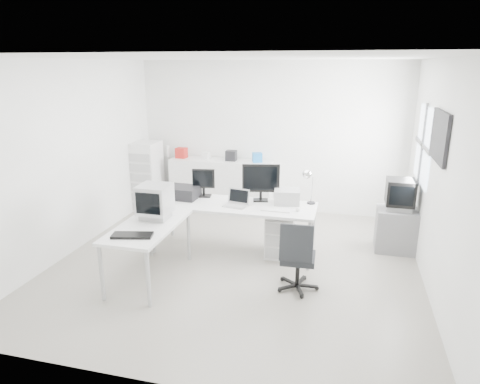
% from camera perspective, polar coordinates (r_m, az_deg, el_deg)
% --- Properties ---
extents(floor, '(5.00, 5.00, 0.01)m').
position_cam_1_polar(floor, '(6.18, -0.46, -9.44)').
color(floor, '#B2AEA0').
rests_on(floor, ground).
extents(ceiling, '(5.00, 5.00, 0.01)m').
position_cam_1_polar(ceiling, '(5.56, -0.53, 17.49)').
color(ceiling, white).
rests_on(ceiling, back_wall).
extents(back_wall, '(5.00, 0.02, 2.80)m').
position_cam_1_polar(back_wall, '(8.10, 4.05, 7.23)').
color(back_wall, white).
rests_on(back_wall, floor).
extents(left_wall, '(0.02, 5.00, 2.80)m').
position_cam_1_polar(left_wall, '(6.78, -21.46, 4.27)').
color(left_wall, white).
rests_on(left_wall, floor).
extents(right_wall, '(0.02, 5.00, 2.80)m').
position_cam_1_polar(right_wall, '(5.63, 24.92, 1.54)').
color(right_wall, white).
rests_on(right_wall, floor).
extents(window, '(0.02, 1.20, 1.10)m').
position_cam_1_polar(window, '(6.75, 23.25, 5.76)').
color(window, white).
rests_on(window, right_wall).
extents(wall_picture, '(0.04, 0.90, 0.60)m').
position_cam_1_polar(wall_picture, '(5.63, 25.07, 6.74)').
color(wall_picture, black).
rests_on(wall_picture, right_wall).
extents(main_desk, '(2.40, 0.80, 0.75)m').
position_cam_1_polar(main_desk, '(6.41, -0.81, -4.79)').
color(main_desk, silver).
rests_on(main_desk, floor).
extents(side_desk, '(0.70, 1.40, 0.75)m').
position_cam_1_polar(side_desk, '(5.75, -12.02, -7.80)').
color(side_desk, silver).
rests_on(side_desk, floor).
extents(drawer_pedestal, '(0.40, 0.50, 0.60)m').
position_cam_1_polar(drawer_pedestal, '(6.35, 5.45, -5.81)').
color(drawer_pedestal, silver).
rests_on(drawer_pedestal, floor).
extents(inkjet_printer, '(0.52, 0.41, 0.18)m').
position_cam_1_polar(inkjet_printer, '(6.61, -7.73, -0.03)').
color(inkjet_printer, black).
rests_on(inkjet_printer, main_desk).
extents(lcd_monitor_small, '(0.37, 0.25, 0.43)m').
position_cam_1_polar(lcd_monitor_small, '(6.61, -4.88, 1.21)').
color(lcd_monitor_small, black).
rests_on(lcd_monitor_small, main_desk).
extents(lcd_monitor_large, '(0.59, 0.33, 0.58)m').
position_cam_1_polar(lcd_monitor_large, '(6.36, 2.80, 1.31)').
color(lcd_monitor_large, black).
rests_on(lcd_monitor_large, main_desk).
extents(laptop, '(0.40, 0.41, 0.23)m').
position_cam_1_polar(laptop, '(6.15, -0.62, -0.91)').
color(laptop, '#B7B7BA').
rests_on(laptop, main_desk).
extents(white_keyboard, '(0.42, 0.13, 0.02)m').
position_cam_1_polar(white_keyboard, '(6.01, 4.80, -2.43)').
color(white_keyboard, silver).
rests_on(white_keyboard, main_desk).
extents(white_mouse, '(0.06, 0.06, 0.06)m').
position_cam_1_polar(white_mouse, '(6.02, 7.70, -2.29)').
color(white_mouse, silver).
rests_on(white_mouse, main_desk).
extents(laser_printer, '(0.41, 0.36, 0.21)m').
position_cam_1_polar(laser_printer, '(6.32, 6.28, -0.61)').
color(laser_printer, '#A1A1A1').
rests_on(laser_printer, main_desk).
extents(desk_lamp, '(0.18, 0.18, 0.47)m').
position_cam_1_polar(desk_lamp, '(6.32, 9.56, 0.51)').
color(desk_lamp, silver).
rests_on(desk_lamp, main_desk).
extents(crt_monitor, '(0.39, 0.39, 0.44)m').
position_cam_1_polar(crt_monitor, '(5.74, -11.29, -1.38)').
color(crt_monitor, '#B7B7BA').
rests_on(crt_monitor, side_desk).
extents(black_keyboard, '(0.51, 0.30, 0.03)m').
position_cam_1_polar(black_keyboard, '(5.27, -14.17, -5.62)').
color(black_keyboard, black).
rests_on(black_keyboard, side_desk).
extents(office_chair, '(0.56, 0.56, 0.93)m').
position_cam_1_polar(office_chair, '(5.38, 7.78, -8.26)').
color(office_chair, '#232527').
rests_on(office_chair, floor).
extents(tv_cabinet, '(0.60, 0.49, 0.65)m').
position_cam_1_polar(tv_cabinet, '(6.88, 20.10, -4.76)').
color(tv_cabinet, slate).
rests_on(tv_cabinet, floor).
extents(crt_tv, '(0.50, 0.48, 0.45)m').
position_cam_1_polar(crt_tv, '(6.71, 20.56, -0.38)').
color(crt_tv, black).
rests_on(crt_tv, tv_cabinet).
extents(sideboard, '(1.96, 0.49, 0.98)m').
position_cam_1_polar(sideboard, '(8.26, -2.49, 0.96)').
color(sideboard, silver).
rests_on(sideboard, floor).
extents(clutter_box_a, '(0.21, 0.19, 0.20)m').
position_cam_1_polar(clutter_box_a, '(8.38, -7.81, 5.19)').
color(clutter_box_a, '#B21E19').
rests_on(clutter_box_a, sideboard).
extents(clutter_box_b, '(0.16, 0.14, 0.14)m').
position_cam_1_polar(clutter_box_b, '(8.22, -4.55, 4.87)').
color(clutter_box_b, silver).
rests_on(clutter_box_b, sideboard).
extents(clutter_box_c, '(0.19, 0.17, 0.19)m').
position_cam_1_polar(clutter_box_c, '(8.07, -1.18, 4.88)').
color(clutter_box_c, black).
rests_on(clutter_box_c, sideboard).
extents(clutter_box_d, '(0.21, 0.20, 0.17)m').
position_cam_1_polar(clutter_box_d, '(7.95, 2.31, 4.63)').
color(clutter_box_d, blue).
rests_on(clutter_box_d, sideboard).
extents(clutter_bottle, '(0.07, 0.07, 0.22)m').
position_cam_1_polar(clutter_bottle, '(8.53, -9.59, 5.40)').
color(clutter_bottle, silver).
rests_on(clutter_bottle, sideboard).
extents(filing_cabinet, '(0.46, 0.55, 1.32)m').
position_cam_1_polar(filing_cabinet, '(8.43, -12.23, 2.11)').
color(filing_cabinet, silver).
rests_on(filing_cabinet, floor).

